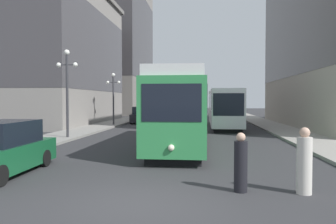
{
  "coord_description": "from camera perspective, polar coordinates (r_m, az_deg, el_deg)",
  "views": [
    {
      "loc": [
        1.51,
        -8.02,
        2.53
      ],
      "look_at": [
        0.12,
        5.39,
        2.06
      ],
      "focal_mm": 36.03,
      "sensor_mm": 36.0,
      "label": 1
    }
  ],
  "objects": [
    {
      "name": "parked_car_left_mid",
      "position": [
        37.19,
        -4.61,
        -0.61
      ],
      "size": [
        2.03,
        4.35,
        1.82
      ],
      "rotation": [
        0.0,
        0.0,
        0.04
      ],
      "color": "black",
      "rests_on": "ground"
    },
    {
      "name": "pedestrian_crossing_near",
      "position": [
        9.61,
        12.2,
        -8.65
      ],
      "size": [
        0.37,
        0.37,
        1.64
      ],
      "rotation": [
        0.0,
        0.0,
        2.64
      ],
      "color": "black",
      "rests_on": "ground"
    },
    {
      "name": "sidewalk_right",
      "position": [
        48.53,
        13.69,
        -0.96
      ],
      "size": [
        2.96,
        120.0,
        0.15
      ],
      "primitive_type": "cube",
      "color": "gray",
      "rests_on": "ground"
    },
    {
      "name": "building_left_corner",
      "position": [
        40.39,
        -22.0,
        8.95
      ],
      "size": [
        15.89,
        20.29,
        14.67
      ],
      "color": "gray",
      "rests_on": "ground"
    },
    {
      "name": "sidewalk_left",
      "position": [
        49.03,
        -5.35,
        -0.88
      ],
      "size": [
        2.96,
        120.0,
        0.15
      ],
      "primitive_type": "cube",
      "color": "gray",
      "rests_on": "ground"
    },
    {
      "name": "building_left_midblock",
      "position": [
        66.03,
        -8.75,
        11.57
      ],
      "size": [
        11.34,
        22.13,
        26.26
      ],
      "color": "slate",
      "rests_on": "ground"
    },
    {
      "name": "lamp_post_left_far",
      "position": [
        33.3,
        -9.24,
        3.62
      ],
      "size": [
        1.41,
        0.36,
        5.03
      ],
      "color": "#333338",
      "rests_on": "sidewalk_left"
    },
    {
      "name": "streetcar",
      "position": [
        18.72,
        2.53,
        0.68
      ],
      "size": [
        2.7,
        13.1,
        3.89
      ],
      "rotation": [
        0.0,
        0.0,
        -0.01
      ],
      "color": "black",
      "rests_on": "ground"
    },
    {
      "name": "parked_car_right_far",
      "position": [
        42.16,
        11.07,
        -0.33
      ],
      "size": [
        2.06,
        4.42,
        1.82
      ],
      "rotation": [
        0.0,
        0.0,
        3.19
      ],
      "color": "black",
      "rests_on": "ground"
    },
    {
      "name": "parked_car_left_near",
      "position": [
        12.83,
        -26.29,
        -5.77
      ],
      "size": [
        1.99,
        4.9,
        1.82
      ],
      "rotation": [
        0.0,
        0.0,
        0.03
      ],
      "color": "black",
      "rests_on": "ground"
    },
    {
      "name": "transit_bus",
      "position": [
        31.94,
        9.41,
        0.92
      ],
      "size": [
        2.64,
        12.74,
        3.45
      ],
      "rotation": [
        0.0,
        0.0,
        -0.0
      ],
      "color": "black",
      "rests_on": "ground"
    },
    {
      "name": "ground_plane",
      "position": [
        8.54,
        -4.71,
        -15.26
      ],
      "size": [
        200.0,
        200.0,
        0.0
      ],
      "primitive_type": "plane",
      "color": "#303033"
    },
    {
      "name": "lamp_post_left_near",
      "position": [
        22.68,
        -16.71,
        5.22
      ],
      "size": [
        1.41,
        0.36,
        5.63
      ],
      "color": "#333338",
      "rests_on": "sidewalk_left"
    },
    {
      "name": "pedestrian_crossing_far",
      "position": [
        9.89,
        22.07,
        -8.0
      ],
      "size": [
        0.4,
        0.4,
        1.81
      ],
      "rotation": [
        0.0,
        0.0,
        5.61
      ],
      "color": "beige",
      "rests_on": "ground"
    }
  ]
}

